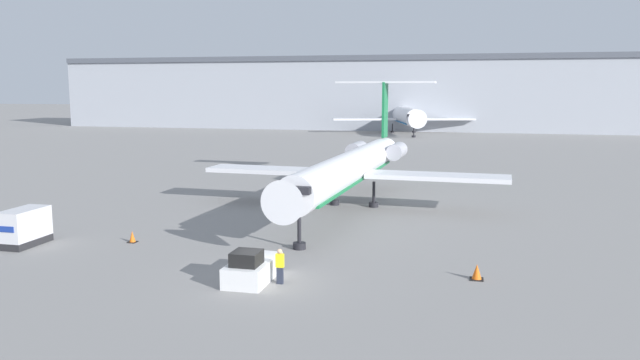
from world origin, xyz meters
name	(u,v)px	position (x,y,z in m)	size (l,w,h in m)	color
ground_plane	(259,284)	(0.00, 0.00, 0.00)	(600.00, 600.00, 0.00)	gray
terminal_building	(428,93)	(0.00, 120.00, 8.56)	(180.00, 16.80, 17.06)	#9EA3AD
airplane_main	(352,166)	(0.77, 20.96, 3.47)	(25.10, 32.48, 10.43)	white
pushback_tug	(252,268)	(-0.51, 0.45, 0.64)	(1.96, 4.08, 1.74)	silver
luggage_cart	(24,227)	(-16.79, 3.87, 1.16)	(1.65, 3.25, 2.31)	#232326
worker_near_tug	(280,265)	(1.03, 0.23, 0.95)	(0.40, 0.25, 1.80)	#232838
traffic_cone_left	(132,237)	(-10.66, 6.11, 0.35)	(0.55, 0.55, 0.74)	black
traffic_cone_right	(477,272)	(10.66, 3.30, 0.39)	(0.70, 0.70, 0.81)	black
airplane_parked_far_left	(404,115)	(-4.22, 107.59, 3.80)	(30.59, 31.85, 10.73)	white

